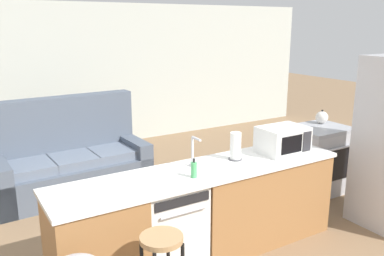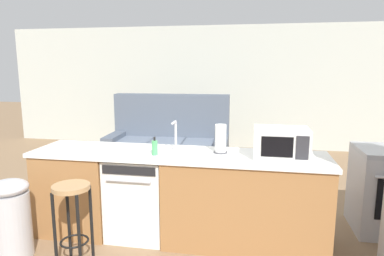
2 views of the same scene
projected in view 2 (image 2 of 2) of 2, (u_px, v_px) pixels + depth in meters
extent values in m
plane|color=#896B4C|center=(164.00, 235.00, 3.57)|extent=(24.00, 24.00, 0.00)
cube|color=beige|center=(228.00, 87.00, 7.35)|extent=(10.00, 0.06, 2.60)
cube|color=#9E6B3D|center=(80.00, 190.00, 3.66)|extent=(0.75, 0.62, 0.86)
cube|color=#9E6B3D|center=(245.00, 202.00, 3.35)|extent=(1.55, 0.62, 0.86)
cube|color=white|center=(177.00, 154.00, 3.39)|extent=(2.94, 0.66, 0.04)
cube|color=#3F2A18|center=(178.00, 233.00, 3.54)|extent=(2.86, 0.56, 0.08)
cube|color=white|center=(140.00, 196.00, 3.54)|extent=(0.58, 0.58, 0.84)
cube|color=black|center=(128.00, 171.00, 3.19)|extent=(0.52, 0.01, 0.08)
cylinder|color=#B2B2B7|center=(128.00, 181.00, 3.20)|extent=(0.44, 0.02, 0.02)
torus|color=black|center=(384.00, 152.00, 3.43)|extent=(0.16, 0.16, 0.01)
torus|color=black|center=(375.00, 146.00, 3.68)|extent=(0.16, 0.16, 0.01)
cube|color=white|center=(281.00, 143.00, 3.18)|extent=(0.50, 0.36, 0.28)
cube|color=black|center=(277.00, 147.00, 3.01)|extent=(0.27, 0.01, 0.18)
cube|color=#2D2D33|center=(302.00, 148.00, 2.97)|extent=(0.11, 0.01, 0.21)
cylinder|color=silver|center=(176.00, 148.00, 3.52)|extent=(0.07, 0.07, 0.03)
cylinder|color=silver|center=(176.00, 134.00, 3.49)|extent=(0.02, 0.02, 0.26)
cylinder|color=silver|center=(174.00, 122.00, 3.40)|extent=(0.02, 0.14, 0.02)
cylinder|color=#4C4C51|center=(220.00, 152.00, 3.37)|extent=(0.14, 0.14, 0.01)
cylinder|color=white|center=(221.00, 138.00, 3.35)|extent=(0.11, 0.11, 0.27)
cylinder|color=#4CB266|center=(155.00, 148.00, 3.28)|extent=(0.06, 0.06, 0.14)
cylinder|color=black|center=(154.00, 139.00, 3.26)|extent=(0.02, 0.02, 0.04)
cylinder|color=tan|center=(71.00, 187.00, 2.93)|extent=(0.32, 0.32, 0.04)
cylinder|color=black|center=(55.00, 232.00, 2.90)|extent=(0.03, 0.03, 0.70)
cylinder|color=black|center=(79.00, 235.00, 2.86)|extent=(0.03, 0.03, 0.70)
cylinder|color=black|center=(69.00, 221.00, 3.12)|extent=(0.03, 0.03, 0.70)
cylinder|color=black|center=(91.00, 223.00, 3.08)|extent=(0.03, 0.03, 0.70)
torus|color=black|center=(75.00, 241.00, 3.01)|extent=(0.25, 0.25, 0.02)
cylinder|color=#B7B7BC|center=(12.00, 225.00, 3.12)|extent=(0.34, 0.34, 0.62)
ellipsoid|color=#B7B7BC|center=(8.00, 188.00, 3.06)|extent=(0.35, 0.35, 0.14)
cube|color=#515B6B|center=(168.00, 159.00, 5.77)|extent=(2.04, 0.98, 0.42)
cube|color=#515B6B|center=(172.00, 130.00, 6.01)|extent=(2.01, 0.32, 1.27)
cube|color=#515B6B|center=(117.00, 151.00, 5.87)|extent=(0.24, 0.91, 0.62)
cube|color=#515B6B|center=(222.00, 155.00, 5.62)|extent=(0.24, 0.91, 0.62)
cube|color=slate|center=(135.00, 143.00, 5.75)|extent=(0.59, 0.65, 0.12)
cube|color=slate|center=(167.00, 144.00, 5.67)|extent=(0.59, 0.65, 0.12)
cube|color=slate|center=(200.00, 145.00, 5.59)|extent=(0.59, 0.65, 0.12)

